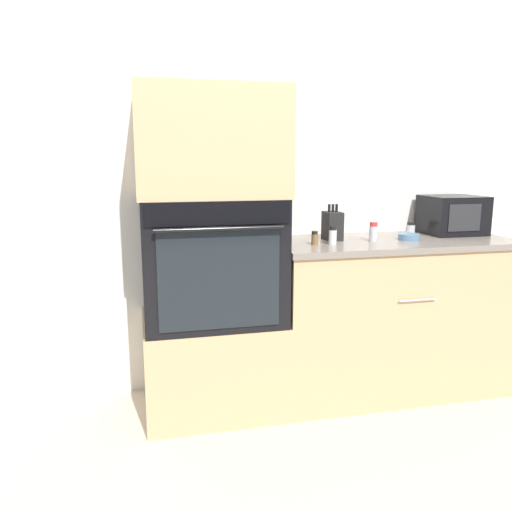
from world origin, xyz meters
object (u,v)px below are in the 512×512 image
at_px(wall_oven, 211,259).
at_px(condiment_jar_near, 333,235).
at_px(microwave, 452,215).
at_px(condiment_jar_mid, 315,238).
at_px(bowl, 409,237).
at_px(condiment_jar_far, 411,228).
at_px(condiment_jar_back, 373,232).
at_px(knife_block, 332,226).

bearing_deg(wall_oven, condiment_jar_near, -7.32).
xyz_separation_m(microwave, condiment_jar_mid, (-0.99, -0.19, -0.08)).
xyz_separation_m(bowl, condiment_jar_far, (0.13, 0.21, 0.02)).
bearing_deg(condiment_jar_far, condiment_jar_back, -149.71).
bearing_deg(microwave, knife_block, -176.36).
height_order(microwave, knife_block, microwave).
height_order(condiment_jar_near, condiment_jar_far, condiment_jar_near).
bearing_deg(microwave, wall_oven, -175.56).
height_order(condiment_jar_mid, condiment_jar_far, condiment_jar_mid).
bearing_deg(microwave, condiment_jar_mid, -169.04).
bearing_deg(knife_block, bowl, -13.50).
bearing_deg(condiment_jar_far, microwave, -12.13).
bearing_deg(bowl, condiment_jar_far, 57.67).
bearing_deg(condiment_jar_mid, wall_oven, 172.97).
distance_m(microwave, condiment_jar_near, 0.91).
relative_size(knife_block, condiment_jar_mid, 2.78).
bearing_deg(condiment_jar_mid, microwave, 10.96).
relative_size(wall_oven, condiment_jar_mid, 9.77).
bearing_deg(condiment_jar_far, condiment_jar_near, -157.53).
distance_m(knife_block, condiment_jar_far, 0.59).
bearing_deg(knife_block, condiment_jar_far, 10.59).
bearing_deg(condiment_jar_near, condiment_jar_back, 10.37).
height_order(condiment_jar_near, condiment_jar_back, condiment_jar_back).
height_order(wall_oven, condiment_jar_mid, wall_oven).
height_order(condiment_jar_near, condiment_jar_mid, condiment_jar_near).
bearing_deg(microwave, condiment_jar_far, 167.87).
bearing_deg(knife_block, condiment_jar_back, -26.56).
height_order(condiment_jar_far, condiment_jar_back, condiment_jar_back).
bearing_deg(condiment_jar_near, wall_oven, 172.68).
xyz_separation_m(wall_oven, knife_block, (0.73, 0.07, 0.15)).
distance_m(condiment_jar_mid, condiment_jar_back, 0.37).
height_order(wall_oven, condiment_jar_near, wall_oven).
relative_size(knife_block, bowl, 1.69).
bearing_deg(bowl, condiment_jar_back, 179.92).
bearing_deg(condiment_jar_back, condiment_jar_far, 30.29).
height_order(knife_block, condiment_jar_mid, knife_block).
distance_m(bowl, condiment_jar_back, 0.23).
distance_m(wall_oven, condiment_jar_far, 1.32).
height_order(wall_oven, microwave, wall_oven).
relative_size(microwave, condiment_jar_mid, 4.62).
bearing_deg(condiment_jar_far, bowl, -122.33).
bearing_deg(knife_block, condiment_jar_near, -110.73).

